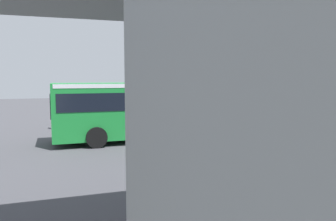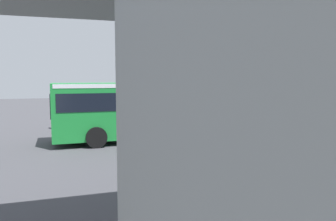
# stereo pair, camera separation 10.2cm
# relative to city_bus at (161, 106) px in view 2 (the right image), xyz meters

# --- Properties ---
(ground) EXTENTS (80.00, 80.00, 0.00)m
(ground) POSITION_rel_city_bus_xyz_m (-1.25, -0.36, -1.88)
(ground) COLOR #424247
(city_bus) EXTENTS (11.54, 2.85, 3.15)m
(city_bus) POSITION_rel_city_bus_xyz_m (0.00, 0.00, 0.00)
(city_bus) COLOR #1E8C38
(city_bus) RESTS_ON ground
(pedestrian) EXTENTS (0.38, 0.38, 1.79)m
(pedestrian) POSITION_rel_city_bus_xyz_m (-6.97, -3.53, -1.00)
(pedestrian) COLOR #2D2D38
(pedestrian) RESTS_ON ground
(traffic_sign) EXTENTS (0.08, 0.60, 2.80)m
(traffic_sign) POSITION_rel_city_bus_xyz_m (5.33, -5.12, 0.01)
(traffic_sign) COLOR slate
(traffic_sign) RESTS_ON ground
(lane_dash_leftmost) EXTENTS (2.00, 0.20, 0.01)m
(lane_dash_leftmost) POSITION_rel_city_bus_xyz_m (-7.25, -3.54, -1.88)
(lane_dash_leftmost) COLOR silver
(lane_dash_leftmost) RESTS_ON ground
(lane_dash_left) EXTENTS (2.00, 0.20, 0.01)m
(lane_dash_left) POSITION_rel_city_bus_xyz_m (-3.25, -3.54, -1.88)
(lane_dash_left) COLOR silver
(lane_dash_left) RESTS_ON ground
(lane_dash_centre) EXTENTS (2.00, 0.20, 0.01)m
(lane_dash_centre) POSITION_rel_city_bus_xyz_m (0.75, -3.54, -1.88)
(lane_dash_centre) COLOR silver
(lane_dash_centre) RESTS_ON ground
(lane_dash_right) EXTENTS (2.00, 0.20, 0.01)m
(lane_dash_right) POSITION_rel_city_bus_xyz_m (4.75, -3.54, -1.88)
(lane_dash_right) COLOR silver
(lane_dash_right) RESTS_ON ground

